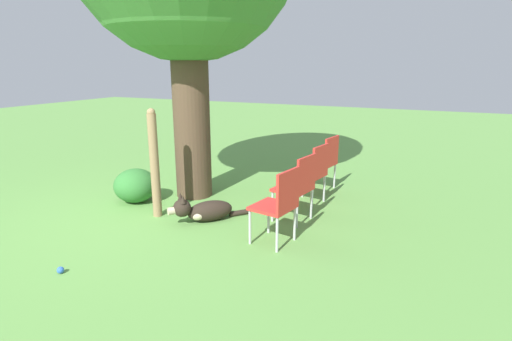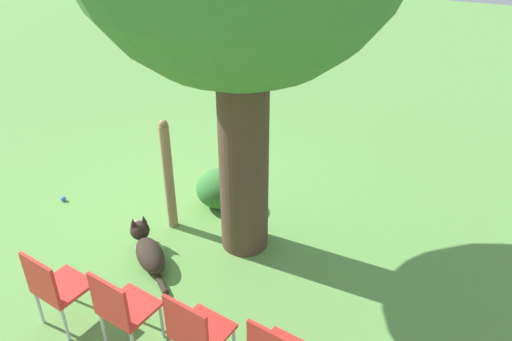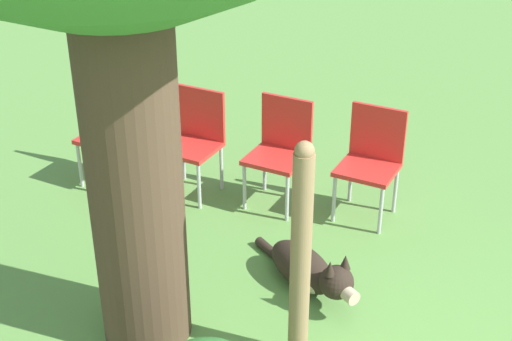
{
  "view_description": "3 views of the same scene",
  "coord_description": "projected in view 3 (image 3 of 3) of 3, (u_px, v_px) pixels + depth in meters",
  "views": [
    {
      "loc": [
        3.59,
        -4.17,
        1.97
      ],
      "look_at": [
        1.37,
        0.62,
        0.56
      ],
      "focal_mm": 28.0,
      "sensor_mm": 36.0,
      "label": 1
    },
    {
      "loc": [
        4.48,
        2.77,
        3.74
      ],
      "look_at": [
        0.22,
        0.94,
        1.02
      ],
      "focal_mm": 35.0,
      "sensor_mm": 36.0,
      "label": 2
    },
    {
      "loc": [
        -2.91,
        -0.88,
        3.01
      ],
      "look_at": [
        1.32,
        0.43,
        0.65
      ],
      "focal_mm": 50.0,
      "sensor_mm": 36.0,
      "label": 3
    }
  ],
  "objects": [
    {
      "name": "red_chair_0",
      "position": [
        372.0,
        156.0,
        5.54
      ],
      "size": [
        0.49,
        0.51,
        0.88
      ],
      "rotation": [
        0.0,
        0.0,
        2.96
      ],
      "color": "red",
      "rests_on": "ground_plane"
    },
    {
      "name": "fence_post",
      "position": [
        301.0,
        257.0,
        3.95
      ],
      "size": [
        0.12,
        0.12,
        1.44
      ],
      "color": "#937551",
      "rests_on": "ground_plane"
    },
    {
      "name": "dog",
      "position": [
        310.0,
        271.0,
        4.81
      ],
      "size": [
        0.77,
        0.89,
        0.41
      ],
      "rotation": [
        0.0,
        0.0,
        4.02
      ],
      "color": "#2D231C",
      "rests_on": "ground_plane"
    },
    {
      "name": "red_chair_2",
      "position": [
        195.0,
        135.0,
        5.87
      ],
      "size": [
        0.49,
        0.51,
        0.88
      ],
      "rotation": [
        0.0,
        0.0,
        2.96
      ],
      "color": "red",
      "rests_on": "ground_plane"
    },
    {
      "name": "red_chair_1",
      "position": [
        281.0,
        145.0,
        5.7
      ],
      "size": [
        0.49,
        0.51,
        0.88
      ],
      "rotation": [
        0.0,
        0.0,
        2.96
      ],
      "color": "red",
      "rests_on": "ground_plane"
    },
    {
      "name": "red_chair_3",
      "position": [
        114.0,
        126.0,
        6.04
      ],
      "size": [
        0.49,
        0.51,
        0.88
      ],
      "rotation": [
        0.0,
        0.0,
        2.96
      ],
      "color": "red",
      "rests_on": "ground_plane"
    }
  ]
}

